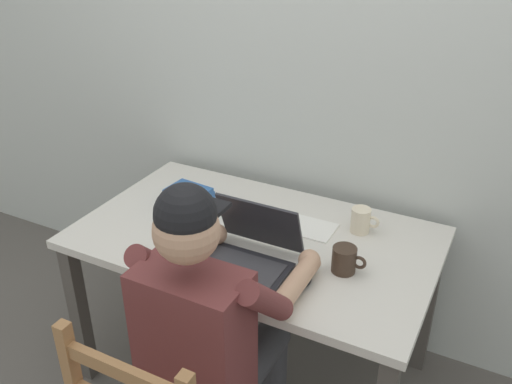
{
  "coord_description": "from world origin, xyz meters",
  "views": [
    {
      "loc": [
        0.85,
        -1.65,
        1.9
      ],
      "look_at": [
        0.03,
        -0.05,
        0.95
      ],
      "focal_mm": 38.59,
      "sensor_mm": 36.0,
      "label": 1
    }
  ],
  "objects_px": {
    "desk": "(255,253)",
    "seated_person": "(212,326)",
    "coffee_mug_white": "(361,220)",
    "coffee_mug_spare": "(345,260)",
    "computer_mouse": "(302,280)",
    "coffee_mug_dark": "(196,232)",
    "book_stack_main": "(189,196)",
    "laptop": "(248,251)"
  },
  "relations": [
    {
      "from": "laptop",
      "to": "coffee_mug_dark",
      "type": "bearing_deg",
      "value": 173.62
    },
    {
      "from": "coffee_mug_dark",
      "to": "book_stack_main",
      "type": "xyz_separation_m",
      "value": [
        -0.19,
        0.24,
        -0.0
      ]
    },
    {
      "from": "seated_person",
      "to": "book_stack_main",
      "type": "bearing_deg",
      "value": 128.82
    },
    {
      "from": "laptop",
      "to": "coffee_mug_white",
      "type": "distance_m",
      "value": 0.5
    },
    {
      "from": "coffee_mug_spare",
      "to": "laptop",
      "type": "bearing_deg",
      "value": -161.24
    },
    {
      "from": "computer_mouse",
      "to": "coffee_mug_dark",
      "type": "height_order",
      "value": "coffee_mug_dark"
    },
    {
      "from": "desk",
      "to": "laptop",
      "type": "height_order",
      "value": "laptop"
    },
    {
      "from": "coffee_mug_white",
      "to": "book_stack_main",
      "type": "relative_size",
      "value": 0.59
    },
    {
      "from": "seated_person",
      "to": "book_stack_main",
      "type": "xyz_separation_m",
      "value": [
        -0.46,
        0.57,
        0.09
      ]
    },
    {
      "from": "desk",
      "to": "seated_person",
      "type": "distance_m",
      "value": 0.5
    },
    {
      "from": "desk",
      "to": "seated_person",
      "type": "height_order",
      "value": "seated_person"
    },
    {
      "from": "seated_person",
      "to": "computer_mouse",
      "type": "height_order",
      "value": "seated_person"
    },
    {
      "from": "desk",
      "to": "coffee_mug_dark",
      "type": "xyz_separation_m",
      "value": [
        -0.18,
        -0.16,
        0.14
      ]
    },
    {
      "from": "computer_mouse",
      "to": "coffee_mug_white",
      "type": "bearing_deg",
      "value": 80.45
    },
    {
      "from": "computer_mouse",
      "to": "coffee_mug_white",
      "type": "distance_m",
      "value": 0.43
    },
    {
      "from": "desk",
      "to": "book_stack_main",
      "type": "relative_size",
      "value": 7.25
    },
    {
      "from": "seated_person",
      "to": "coffee_mug_spare",
      "type": "relative_size",
      "value": 9.91
    },
    {
      "from": "desk",
      "to": "seated_person",
      "type": "xyz_separation_m",
      "value": [
        0.1,
        -0.49,
        0.04
      ]
    },
    {
      "from": "coffee_mug_dark",
      "to": "coffee_mug_spare",
      "type": "distance_m",
      "value": 0.58
    },
    {
      "from": "laptop",
      "to": "seated_person",
      "type": "bearing_deg",
      "value": -84.67
    },
    {
      "from": "coffee_mug_spare",
      "to": "computer_mouse",
      "type": "bearing_deg",
      "value": -125.91
    },
    {
      "from": "desk",
      "to": "coffee_mug_dark",
      "type": "bearing_deg",
      "value": -138.0
    },
    {
      "from": "desk",
      "to": "coffee_mug_white",
      "type": "relative_size",
      "value": 12.23
    },
    {
      "from": "desk",
      "to": "coffee_mug_white",
      "type": "height_order",
      "value": "coffee_mug_white"
    },
    {
      "from": "book_stack_main",
      "to": "laptop",
      "type": "bearing_deg",
      "value": -31.6
    },
    {
      "from": "laptop",
      "to": "coffee_mug_dark",
      "type": "height_order",
      "value": "laptop"
    },
    {
      "from": "desk",
      "to": "laptop",
      "type": "distance_m",
      "value": 0.24
    },
    {
      "from": "laptop",
      "to": "coffee_mug_white",
      "type": "relative_size",
      "value": 2.86
    },
    {
      "from": "laptop",
      "to": "coffee_mug_spare",
      "type": "xyz_separation_m",
      "value": [
        0.33,
        0.11,
        -0.0
      ]
    },
    {
      "from": "laptop",
      "to": "coffee_mug_white",
      "type": "height_order",
      "value": "laptop"
    },
    {
      "from": "coffee_mug_white",
      "to": "desk",
      "type": "bearing_deg",
      "value": -150.07
    },
    {
      "from": "seated_person",
      "to": "computer_mouse",
      "type": "distance_m",
      "value": 0.35
    },
    {
      "from": "seated_person",
      "to": "book_stack_main",
      "type": "distance_m",
      "value": 0.74
    },
    {
      "from": "laptop",
      "to": "book_stack_main",
      "type": "relative_size",
      "value": 1.7
    },
    {
      "from": "coffee_mug_white",
      "to": "coffee_mug_spare",
      "type": "xyz_separation_m",
      "value": [
        0.03,
        -0.29,
        -0.0
      ]
    },
    {
      "from": "book_stack_main",
      "to": "desk",
      "type": "bearing_deg",
      "value": -12.34
    },
    {
      "from": "desk",
      "to": "laptop",
      "type": "xyz_separation_m",
      "value": [
        0.07,
        -0.19,
        0.14
      ]
    },
    {
      "from": "laptop",
      "to": "book_stack_main",
      "type": "bearing_deg",
      "value": 148.4
    },
    {
      "from": "coffee_mug_dark",
      "to": "coffee_mug_spare",
      "type": "bearing_deg",
      "value": 8.35
    },
    {
      "from": "seated_person",
      "to": "coffee_mug_white",
      "type": "relative_size",
      "value": 10.79
    },
    {
      "from": "computer_mouse",
      "to": "book_stack_main",
      "type": "distance_m",
      "value": 0.72
    },
    {
      "from": "seated_person",
      "to": "coffee_mug_spare",
      "type": "height_order",
      "value": "seated_person"
    }
  ]
}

